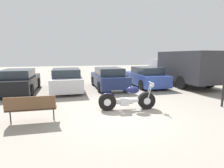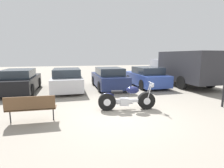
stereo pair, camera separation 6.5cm
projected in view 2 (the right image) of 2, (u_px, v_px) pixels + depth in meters
The scene contains 8 objects.
ground_plane at pixel (121, 115), 6.39m from camera, with size 60.00×60.00×0.00m, color gray.
motorcycle at pixel (126, 99), 6.95m from camera, with size 2.30×0.75×1.09m.
parked_car_black at pixel (20, 81), 10.23m from camera, with size 1.83×4.05×1.36m.
parked_car_silver at pixel (67, 80), 10.76m from camera, with size 1.83×4.05×1.36m.
parked_car_navy at pixel (109, 78), 11.52m from camera, with size 1.83×4.05×1.36m.
parked_car_blue at pixel (146, 77), 12.18m from camera, with size 1.83×4.05×1.36m.
delivery_truck at pixel (185, 67), 12.45m from camera, with size 2.41×6.18×2.41m.
park_bench at pixel (31, 106), 5.60m from camera, with size 1.54×0.46×0.89m.
Camera 2 is at (-1.82, -5.85, 2.17)m, focal length 28.00 mm.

